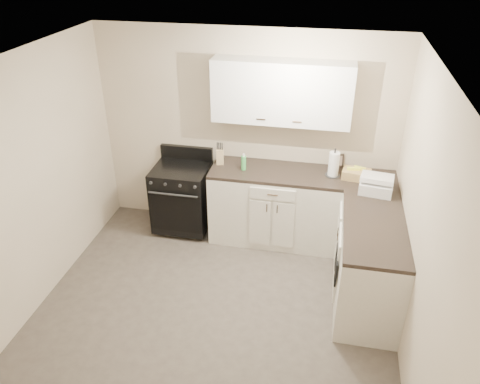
% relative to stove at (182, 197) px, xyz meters
% --- Properties ---
extents(floor, '(3.60, 3.60, 0.00)m').
position_rel_stove_xyz_m(floor, '(0.75, -1.48, -0.46)').
color(floor, '#473F38').
rests_on(floor, ground).
extents(ceiling, '(3.60, 3.60, 0.00)m').
position_rel_stove_xyz_m(ceiling, '(0.75, -1.48, 2.04)').
color(ceiling, white).
rests_on(ceiling, wall_back).
extents(wall_back, '(3.60, 0.00, 3.60)m').
position_rel_stove_xyz_m(wall_back, '(0.75, 0.32, 0.79)').
color(wall_back, beige).
rests_on(wall_back, ground).
extents(wall_right, '(0.00, 3.60, 3.60)m').
position_rel_stove_xyz_m(wall_right, '(2.55, -1.48, 0.79)').
color(wall_right, beige).
rests_on(wall_right, ground).
extents(wall_left, '(0.00, 3.60, 3.60)m').
position_rel_stove_xyz_m(wall_left, '(-1.05, -1.48, 0.79)').
color(wall_left, beige).
rests_on(wall_left, ground).
extents(wall_front, '(3.60, 0.00, 3.60)m').
position_rel_stove_xyz_m(wall_front, '(0.75, -3.28, 0.79)').
color(wall_front, beige).
rests_on(wall_front, ground).
extents(base_cabinets_back, '(1.55, 0.60, 0.90)m').
position_rel_stove_xyz_m(base_cabinets_back, '(1.18, 0.02, -0.01)').
color(base_cabinets_back, silver).
rests_on(base_cabinets_back, floor).
extents(base_cabinets_right, '(0.60, 1.90, 0.90)m').
position_rel_stove_xyz_m(base_cabinets_right, '(2.25, -0.63, -0.01)').
color(base_cabinets_right, silver).
rests_on(base_cabinets_right, floor).
extents(countertop_back, '(1.55, 0.60, 0.04)m').
position_rel_stove_xyz_m(countertop_back, '(1.18, 0.02, 0.46)').
color(countertop_back, black).
rests_on(countertop_back, base_cabinets_back).
extents(countertop_right, '(0.60, 1.90, 0.04)m').
position_rel_stove_xyz_m(countertop_right, '(2.25, -0.63, 0.46)').
color(countertop_right, black).
rests_on(countertop_right, base_cabinets_right).
extents(upper_cabinets, '(1.55, 0.30, 0.70)m').
position_rel_stove_xyz_m(upper_cabinets, '(1.18, 0.18, 1.38)').
color(upper_cabinets, white).
rests_on(upper_cabinets, wall_back).
extents(stove, '(0.67, 0.57, 0.81)m').
position_rel_stove_xyz_m(stove, '(0.00, 0.00, 0.00)').
color(stove, black).
rests_on(stove, floor).
extents(knife_block, '(0.10, 0.09, 0.19)m').
position_rel_stove_xyz_m(knife_block, '(0.48, 0.08, 0.57)').
color(knife_block, '#D6B783').
rests_on(knife_block, countertop_back).
extents(paper_towel, '(0.15, 0.15, 0.29)m').
position_rel_stove_xyz_m(paper_towel, '(1.82, 0.04, 0.62)').
color(paper_towel, white).
rests_on(paper_towel, countertop_back).
extents(soap_bottle, '(0.06, 0.06, 0.17)m').
position_rel_stove_xyz_m(soap_bottle, '(0.79, -0.01, 0.57)').
color(soap_bottle, '#45B454').
rests_on(soap_bottle, countertop_back).
extents(picture_frame, '(0.14, 0.07, 0.16)m').
position_rel_stove_xyz_m(picture_frame, '(1.87, 0.28, 0.56)').
color(picture_frame, black).
rests_on(picture_frame, countertop_back).
extents(wicker_basket, '(0.33, 0.25, 0.10)m').
position_rel_stove_xyz_m(wicker_basket, '(2.09, 0.03, 0.53)').
color(wicker_basket, tan).
rests_on(wicker_basket, countertop_right).
extents(countertop_grill, '(0.38, 0.36, 0.12)m').
position_rel_stove_xyz_m(countertop_grill, '(2.29, -0.23, 0.54)').
color(countertop_grill, white).
rests_on(countertop_grill, countertop_right).
extents(oven_mitt_near, '(0.02, 0.15, 0.26)m').
position_rel_stove_xyz_m(oven_mitt_near, '(1.93, -1.15, 0.05)').
color(oven_mitt_near, black).
rests_on(oven_mitt_near, base_cabinets_right).
extents(oven_mitt_far, '(0.02, 0.15, 0.26)m').
position_rel_stove_xyz_m(oven_mitt_far, '(1.93, -0.93, 0.06)').
color(oven_mitt_far, black).
rests_on(oven_mitt_far, base_cabinets_right).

